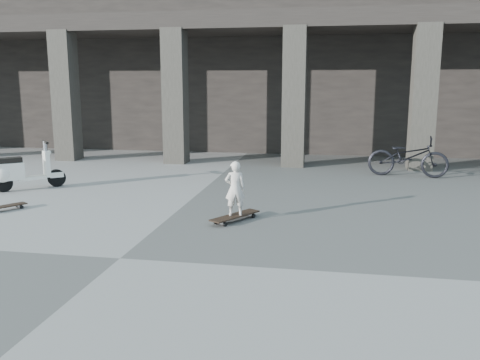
% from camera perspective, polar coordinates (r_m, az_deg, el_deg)
% --- Properties ---
extents(ground, '(90.00, 90.00, 0.00)m').
position_cam_1_polar(ground, '(7.41, -13.33, -8.56)').
color(ground, '#51514F').
rests_on(ground, ground).
extents(colonnade, '(28.00, 8.82, 6.00)m').
position_cam_1_polar(colonnade, '(20.36, 2.12, 12.58)').
color(colonnade, black).
rests_on(colonnade, ground).
extents(longboard, '(0.78, 1.05, 0.11)m').
position_cam_1_polar(longboard, '(9.06, -0.56, -4.09)').
color(longboard, black).
rests_on(longboard, ground).
extents(skateboard_spare, '(0.60, 0.79, 0.10)m').
position_cam_1_polar(skateboard_spare, '(10.78, -24.89, -2.76)').
color(skateboard_spare, black).
rests_on(skateboard_spare, ground).
extents(child, '(0.40, 0.32, 0.97)m').
position_cam_1_polar(child, '(8.95, -0.56, -0.95)').
color(child, silver).
rests_on(child, longboard).
extents(scooter, '(1.27, 1.17, 1.10)m').
position_cam_1_polar(scooter, '(12.60, -23.77, 0.87)').
color(scooter, black).
rests_on(scooter, ground).
extents(bicycle, '(2.10, 0.97, 1.06)m').
position_cam_1_polar(bicycle, '(13.96, 18.33, 2.52)').
color(bicycle, black).
rests_on(bicycle, ground).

